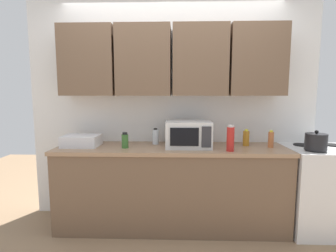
{
  "coord_description": "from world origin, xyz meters",
  "views": [
    {
      "loc": [
        0.06,
        -3.07,
        1.47
      ],
      "look_at": [
        -0.04,
        -0.25,
        1.12
      ],
      "focal_mm": 27.8,
      "sensor_mm": 36.0,
      "label": 1
    }
  ],
  "objects_px": {
    "bottle_red_sauce": "(230,138)",
    "kettle": "(316,142)",
    "stove_range": "(322,189)",
    "bottle_amber_vinegar": "(246,138)",
    "microwave": "(188,134)",
    "bottle_green_oil": "(125,141)",
    "bottle_spice_jar": "(271,139)",
    "dish_rack": "(82,141)",
    "bottle_clear_tall": "(155,137)"
  },
  "relations": [
    {
      "from": "stove_range",
      "to": "bottle_amber_vinegar",
      "type": "relative_size",
      "value": 5.01
    },
    {
      "from": "bottle_amber_vinegar",
      "to": "stove_range",
      "type": "bearing_deg",
      "value": -7.49
    },
    {
      "from": "bottle_spice_jar",
      "to": "bottle_clear_tall",
      "type": "height_order",
      "value": "bottle_spice_jar"
    },
    {
      "from": "bottle_spice_jar",
      "to": "bottle_clear_tall",
      "type": "distance_m",
      "value": 1.26
    },
    {
      "from": "microwave",
      "to": "dish_rack",
      "type": "relative_size",
      "value": 1.26
    },
    {
      "from": "bottle_spice_jar",
      "to": "bottle_clear_tall",
      "type": "relative_size",
      "value": 1.02
    },
    {
      "from": "bottle_clear_tall",
      "to": "bottle_green_oil",
      "type": "height_order",
      "value": "bottle_clear_tall"
    },
    {
      "from": "microwave",
      "to": "bottle_spice_jar",
      "type": "distance_m",
      "value": 0.88
    },
    {
      "from": "kettle",
      "to": "bottle_red_sauce",
      "type": "xyz_separation_m",
      "value": [
        -0.86,
        -0.04,
        0.03
      ]
    },
    {
      "from": "bottle_amber_vinegar",
      "to": "bottle_spice_jar",
      "type": "bearing_deg",
      "value": -19.82
    },
    {
      "from": "stove_range",
      "to": "kettle",
      "type": "xyz_separation_m",
      "value": [
        -0.17,
        -0.14,
        0.54
      ]
    },
    {
      "from": "bottle_amber_vinegar",
      "to": "bottle_green_oil",
      "type": "xyz_separation_m",
      "value": [
        -1.31,
        -0.16,
        -0.01
      ]
    },
    {
      "from": "microwave",
      "to": "bottle_red_sauce",
      "type": "xyz_separation_m",
      "value": [
        0.41,
        -0.19,
        -0.01
      ]
    },
    {
      "from": "kettle",
      "to": "bottle_amber_vinegar",
      "type": "height_order",
      "value": "kettle"
    },
    {
      "from": "dish_rack",
      "to": "bottle_red_sauce",
      "type": "bearing_deg",
      "value": -7.16
    },
    {
      "from": "bottle_amber_vinegar",
      "to": "dish_rack",
      "type": "bearing_deg",
      "value": -177.31
    },
    {
      "from": "microwave",
      "to": "bottle_amber_vinegar",
      "type": "height_order",
      "value": "microwave"
    },
    {
      "from": "dish_rack",
      "to": "bottle_green_oil",
      "type": "height_order",
      "value": "bottle_green_oil"
    },
    {
      "from": "stove_range",
      "to": "bottle_spice_jar",
      "type": "relative_size",
      "value": 4.94
    },
    {
      "from": "microwave",
      "to": "bottle_red_sauce",
      "type": "bearing_deg",
      "value": -24.87
    },
    {
      "from": "bottle_green_oil",
      "to": "kettle",
      "type": "bearing_deg",
      "value": -2.38
    },
    {
      "from": "bottle_clear_tall",
      "to": "kettle",
      "type": "bearing_deg",
      "value": -10.6
    },
    {
      "from": "stove_range",
      "to": "bottle_green_oil",
      "type": "distance_m",
      "value": 2.18
    },
    {
      "from": "bottle_spice_jar",
      "to": "dish_rack",
      "type": "bearing_deg",
      "value": 179.96
    },
    {
      "from": "bottle_amber_vinegar",
      "to": "kettle",
      "type": "bearing_deg",
      "value": -21.29
    },
    {
      "from": "kettle",
      "to": "microwave",
      "type": "xyz_separation_m",
      "value": [
        -1.27,
        0.15,
        0.05
      ]
    },
    {
      "from": "bottle_clear_tall",
      "to": "bottle_spice_jar",
      "type": "bearing_deg",
      "value": -6.76
    },
    {
      "from": "kettle",
      "to": "bottle_spice_jar",
      "type": "bearing_deg",
      "value": 157.81
    },
    {
      "from": "microwave",
      "to": "dish_rack",
      "type": "distance_m",
      "value": 1.17
    },
    {
      "from": "bottle_clear_tall",
      "to": "dish_rack",
      "type": "bearing_deg",
      "value": -169.63
    },
    {
      "from": "bottle_red_sauce",
      "to": "kettle",
      "type": "bearing_deg",
      "value": 2.53
    },
    {
      "from": "bottle_spice_jar",
      "to": "stove_range",
      "type": "bearing_deg",
      "value": -1.89
    },
    {
      "from": "kettle",
      "to": "bottle_amber_vinegar",
      "type": "xyz_separation_m",
      "value": [
        -0.63,
        0.24,
        -0.01
      ]
    },
    {
      "from": "microwave",
      "to": "dish_rack",
      "type": "xyz_separation_m",
      "value": [
        -1.17,
        0.01,
        -0.08
      ]
    },
    {
      "from": "stove_range",
      "to": "bottle_green_oil",
      "type": "xyz_separation_m",
      "value": [
        -2.11,
        -0.06,
        0.53
      ]
    },
    {
      "from": "kettle",
      "to": "bottle_amber_vinegar",
      "type": "bearing_deg",
      "value": 158.71
    },
    {
      "from": "stove_range",
      "to": "bottle_clear_tall",
      "type": "xyz_separation_m",
      "value": [
        -1.81,
        0.17,
        0.53
      ]
    },
    {
      "from": "bottle_clear_tall",
      "to": "bottle_green_oil",
      "type": "relative_size",
      "value": 1.09
    },
    {
      "from": "microwave",
      "to": "bottle_amber_vinegar",
      "type": "xyz_separation_m",
      "value": [
        0.64,
        0.09,
        -0.06
      ]
    },
    {
      "from": "stove_range",
      "to": "dish_rack",
      "type": "bearing_deg",
      "value": 179.56
    },
    {
      "from": "stove_range",
      "to": "bottle_red_sauce",
      "type": "height_order",
      "value": "bottle_red_sauce"
    },
    {
      "from": "bottle_green_oil",
      "to": "bottle_red_sauce",
      "type": "height_order",
      "value": "bottle_red_sauce"
    },
    {
      "from": "kettle",
      "to": "bottle_green_oil",
      "type": "distance_m",
      "value": 1.94
    },
    {
      "from": "bottle_amber_vinegar",
      "to": "bottle_clear_tall",
      "type": "relative_size",
      "value": 1.0
    },
    {
      "from": "kettle",
      "to": "microwave",
      "type": "bearing_deg",
      "value": 173.16
    },
    {
      "from": "bottle_clear_tall",
      "to": "bottle_green_oil",
      "type": "bearing_deg",
      "value": -143.55
    },
    {
      "from": "stove_range",
      "to": "dish_rack",
      "type": "relative_size",
      "value": 2.4
    },
    {
      "from": "bottle_green_oil",
      "to": "dish_rack",
      "type": "bearing_deg",
      "value": 170.88
    },
    {
      "from": "microwave",
      "to": "bottle_clear_tall",
      "type": "xyz_separation_m",
      "value": [
        -0.37,
        0.15,
        -0.05
      ]
    },
    {
      "from": "microwave",
      "to": "bottle_green_oil",
      "type": "relative_size",
      "value": 2.88
    }
  ]
}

